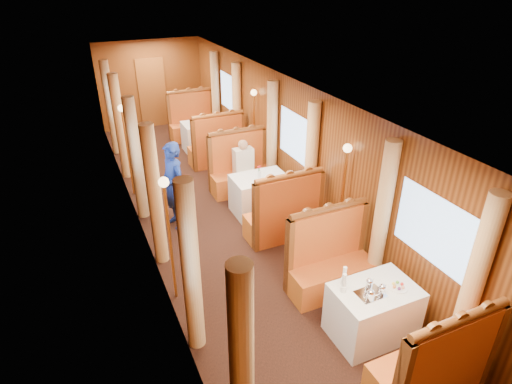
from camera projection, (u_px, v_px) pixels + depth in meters
floor at (224, 219)px, 8.22m from camera, size 3.00×12.00×0.01m
ceiling at (219, 90)px, 7.05m from camera, size 3.00×12.00×0.01m
wall_far at (151, 84)px, 12.48m from camera, size 3.00×0.01×2.50m
wall_left at (137, 174)px, 7.10m from camera, size 0.01×12.00×2.50m
wall_right at (296, 147)px, 8.18m from camera, size 0.01×12.00×2.50m
doorway_far at (153, 93)px, 12.57m from camera, size 0.80×0.04×2.00m
table_near at (373, 312)px, 5.49m from camera, size 1.05×0.72×0.75m
banquette_near_fwd at (432, 369)px, 4.65m from camera, size 1.30×0.55×1.34m
banquette_near_aft at (330, 264)px, 6.29m from camera, size 1.30×0.55×1.34m
table_mid at (260, 194)px, 8.32m from camera, size 1.05×0.72×0.75m
banquette_mid_fwd at (284, 217)px, 7.48m from camera, size 1.30×0.55×1.34m
banquette_mid_aft at (240, 172)px, 9.11m from camera, size 1.30×0.55×1.34m
table_far at (204, 136)px, 11.14m from camera, size 1.05×0.72×0.75m
banquette_far_fwd at (217, 148)px, 10.30m from camera, size 1.30×0.55×1.34m
banquette_far_aft at (193, 123)px, 11.94m from camera, size 1.30×0.55×1.34m
tea_tray at (370, 294)px, 5.23m from camera, size 0.35×0.27×0.01m
teapot_left at (370, 297)px, 5.11m from camera, size 0.19×0.17×0.13m
teapot_right at (382, 291)px, 5.20m from camera, size 0.17×0.15×0.12m
teapot_back at (369, 285)px, 5.30m from camera, size 0.17×0.15×0.12m
fruit_plate at (398, 286)px, 5.33m from camera, size 0.24×0.24×0.05m
cup_inboard at (344, 285)px, 5.23m from camera, size 0.08×0.08×0.26m
cup_outboard at (344, 277)px, 5.35m from camera, size 0.08×0.08×0.26m
rose_vase_mid at (259, 169)px, 8.03m from camera, size 0.06×0.06×0.36m
rose_vase_far at (203, 116)px, 10.90m from camera, size 0.06×0.06×0.36m
window_left_near at (201, 296)px, 4.19m from camera, size 0.01×1.20×0.90m
curtain_left_near_a at (242, 373)px, 3.72m from camera, size 0.22×0.22×2.35m
curtain_left_near_b at (191, 270)px, 4.98m from camera, size 0.22×0.22×2.35m
window_right_near at (432, 229)px, 5.26m from camera, size 0.01×1.20×0.90m
curtain_right_near_a at (473, 287)px, 4.72m from camera, size 0.22×0.22×2.35m
curtain_right_near_b at (382, 219)px, 5.98m from camera, size 0.22×0.22×2.35m
window_left_mid at (136, 163)px, 7.01m from camera, size 0.01×1.20×0.90m
curtain_left_mid_a at (155, 197)px, 6.55m from camera, size 0.22×0.22×2.35m
curtain_left_mid_b at (136, 160)px, 7.80m from camera, size 0.22×0.22×2.35m
window_right_mid at (295, 137)px, 8.08m from camera, size 0.01×1.20×0.90m
curtain_right_mid_a at (311, 167)px, 7.54m from camera, size 0.22×0.22×2.35m
curtain_right_mid_b at (272, 138)px, 8.80m from camera, size 0.22×0.22×2.35m
window_left_far at (109, 106)px, 9.83m from camera, size 0.01×1.20×0.90m
curtain_left_far_a at (120, 127)px, 9.37m from camera, size 0.22×0.22×2.35m
curtain_left_far_b at (111, 108)px, 10.63m from camera, size 0.22×0.22×2.35m
window_right_far at (229, 93)px, 10.90m from camera, size 0.01×1.20×0.90m
curtain_right_far_a at (237, 112)px, 10.36m from camera, size 0.22×0.22×2.35m
curtain_right_far_b at (216, 96)px, 11.62m from camera, size 0.22×0.22×2.35m
sconce_left_fore at (167, 216)px, 5.66m from camera, size 0.14×0.14×1.95m
sconce_right_fore at (344, 178)px, 6.67m from camera, size 0.14×0.14×1.95m
sconce_left_aft at (125, 132)px, 8.48m from camera, size 0.14×0.14×1.95m
sconce_right_aft at (254, 115)px, 9.49m from camera, size 0.14×0.14×1.95m
steward at (174, 186)px, 7.67m from camera, size 0.54×0.68×1.63m
passenger at (244, 162)px, 8.79m from camera, size 0.40×0.44×0.76m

